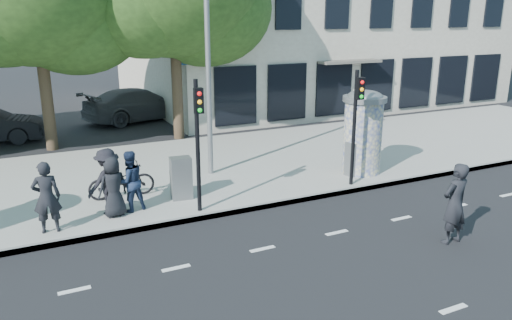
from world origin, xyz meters
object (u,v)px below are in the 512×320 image
ad_column_right (363,130)px  ped_a (113,187)px  bicycle (122,181)px  ped_b (47,197)px  car_right (139,104)px  traffic_pole_far (356,116)px  street_lamp (208,24)px  ped_d (108,181)px  cabinet_right (354,159)px  cabinet_left (181,178)px  traffic_pole_near (198,133)px  ped_c (130,181)px  man_road (455,204)px

ad_column_right → ped_a: 7.87m
bicycle → ped_b: bearing=129.5°
ad_column_right → car_right: (-4.31, 12.13, -0.74)m
traffic_pole_far → street_lamp: size_ratio=0.42×
bicycle → ped_d: bearing=154.4°
street_lamp → car_right: size_ratio=1.46×
traffic_pole_far → cabinet_right: 1.83m
cabinet_left → street_lamp: bearing=54.3°
ped_a → cabinet_right: bearing=165.5°
traffic_pole_near → ped_d: (-2.12, 0.89, -1.23)m
ped_d → bicycle: 1.22m
bicycle → cabinet_right: (7.02, -1.17, 0.06)m
ped_c → bicycle: (-0.01, 1.10, -0.32)m
ad_column_right → ped_a: (-7.84, -0.25, -0.61)m
bicycle → traffic_pole_near: bearing=-139.5°
ped_d → man_road: (6.78, -4.85, -0.05)m
traffic_pole_near → car_right: size_ratio=0.62×
man_road → bicycle: size_ratio=1.05×
street_lamp → ped_b: size_ratio=4.66×
cabinet_left → ped_d: bearing=-167.0°
traffic_pole_far → ped_b: size_ratio=1.98×
ped_c → car_right: ped_c is taller
ped_b → street_lamp: bearing=-147.8°
ped_b → ad_column_right: bearing=-171.0°
traffic_pole_near → ped_d: traffic_pole_near is taller
ad_column_right → cabinet_right: size_ratio=2.46×
ped_c → man_road: man_road is taller
traffic_pole_far → man_road: size_ratio=1.79×
car_right → bicycle: bearing=147.6°
car_right → ped_a: bearing=147.2°
ped_a → ped_b: ped_b is taller
traffic_pole_far → ped_d: size_ratio=1.99×
ped_a → ped_c: 0.48m
street_lamp → ped_c: bearing=-146.2°
traffic_pole_near → man_road: 6.25m
ped_a → ped_b: size_ratio=0.90×
ad_column_right → traffic_pole_near: 5.91m
traffic_pole_far → ped_d: traffic_pole_far is taller
ped_b → car_right: ped_b is taller
ped_b → car_right: size_ratio=0.31×
car_right → street_lamp: bearing=162.6°
man_road → cabinet_left: 7.00m
ped_c → ped_a: bearing=8.7°
ped_a → cabinet_left: (1.90, 0.47, -0.19)m
cabinet_right → cabinet_left: bearing=166.2°
ped_d → ped_b: bearing=-1.7°
man_road → bicycle: bearing=-48.0°
traffic_pole_far → ped_c: traffic_pole_far is taller
cabinet_right → bicycle: bearing=160.4°
ped_b → car_right: 13.69m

